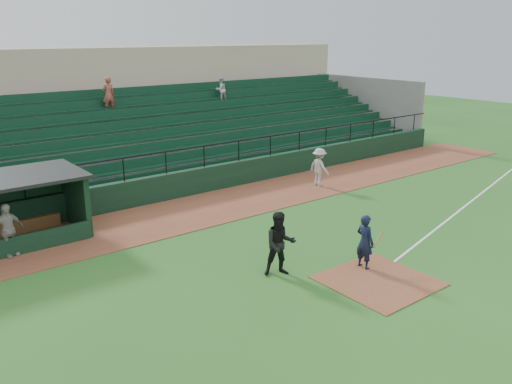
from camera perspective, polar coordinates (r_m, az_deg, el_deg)
ground at (r=17.16m, az=10.45°, el=-8.29°), size 90.00×90.00×0.00m
warning_track at (r=22.81m, az=-4.65°, el=-1.62°), size 40.00×4.00×0.03m
home_plate_dirt at (r=16.58m, az=13.06°, el=-9.33°), size 3.00×3.00×0.03m
foul_line at (r=23.95m, az=21.17°, el=-1.86°), size 17.49×4.44×0.01m
stadium_structure at (r=29.52m, az=-13.94°, el=6.74°), size 38.00×13.08×6.40m
batter_at_plate at (r=17.02m, az=11.70°, el=-5.30°), size 1.01×0.70×1.79m
umpire at (r=16.21m, az=2.62°, el=-5.63°), size 1.23×1.14×2.04m
runner at (r=25.88m, az=6.86°, el=2.71°), size 0.70×1.20×1.85m
dugout_player_a at (r=19.29m, az=-25.26°, el=-3.78°), size 1.16×0.73×1.83m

